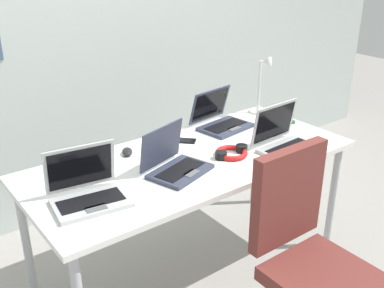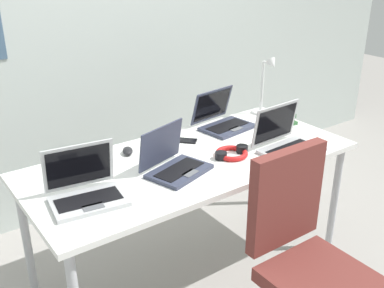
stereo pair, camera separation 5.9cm
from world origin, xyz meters
name	(u,v)px [view 1 (the left image)]	position (x,y,z in m)	size (l,w,h in m)	color
ground_plane	(192,268)	(0.00, 0.00, 0.00)	(12.00, 12.00, 0.00)	gray
wall_back	(92,26)	(0.00, 1.10, 1.30)	(6.00, 0.13, 2.60)	#B2BCB7
desk	(192,167)	(0.00, 0.00, 0.68)	(1.80, 0.80, 0.74)	white
desk_lamp	(263,86)	(0.80, 0.28, 0.94)	(0.12, 0.18, 0.40)	white
laptop_mid_desk	(88,191)	(-0.65, -0.08, 0.79)	(0.36, 0.30, 0.24)	#B7BABC
laptop_by_keyboard	(174,163)	(-0.17, -0.08, 0.79)	(0.37, 0.32, 0.23)	#33384C
laptop_near_mouse	(286,141)	(0.49, -0.23, 0.79)	(0.35, 0.29, 0.25)	#B7BABC
laptop_back_left	(221,120)	(0.42, 0.25, 0.79)	(0.35, 0.32, 0.23)	#33384C
computer_mouse	(127,152)	(-0.26, 0.25, 0.76)	(0.06, 0.10, 0.03)	black
cell_phone	(184,141)	(0.10, 0.21, 0.74)	(0.06, 0.14, 0.01)	black
headphones	(231,153)	(0.19, -0.11, 0.76)	(0.21, 0.18, 0.04)	red
book_stack	(276,118)	(0.74, 0.08, 0.78)	(0.22, 0.17, 0.08)	#336638
coffee_mug	(98,153)	(-0.42, 0.27, 0.78)	(0.11, 0.08, 0.09)	white
office_chair	(309,273)	(0.11, -0.75, 0.40)	(0.52, 0.54, 0.97)	black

